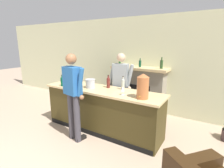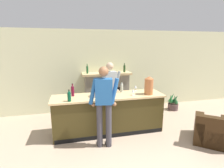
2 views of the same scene
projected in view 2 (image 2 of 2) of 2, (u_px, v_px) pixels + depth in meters
The scene contains 15 objects.
wall_back_panel at pixel (97, 71), 6.00m from camera, with size 12.00×0.07×2.75m.
bar_counter at pixel (109, 114), 4.54m from camera, with size 2.84×0.75×1.00m.
fireplace_stone at pixel (107, 92), 5.98m from camera, with size 1.63×0.52×1.66m.
armchair_black at pixel (212, 132), 4.07m from camera, with size 1.11×1.12×0.73m.
potted_plant_corner at pixel (173, 103), 6.18m from camera, with size 0.36×0.36×0.58m.
person_customer at pixel (104, 104), 3.76m from camera, with size 0.65×0.36×1.82m.
person_bartender at pixel (110, 90), 5.02m from camera, with size 0.65×0.36×1.77m.
copper_dispenser at pixel (149, 85), 4.48m from camera, with size 0.23×0.26×0.47m.
ice_bucket_steel at pixel (97, 93), 4.31m from camera, with size 0.23×0.23×0.20m.
wine_bottle_burgundy_dark at pixel (73, 90), 4.34m from camera, with size 0.08×0.08×0.32m.
wine_bottle_merlot_tall at pixel (69, 96), 3.93m from camera, with size 0.08×0.08×0.27m.
wine_bottle_cabernet_heavy at pixel (122, 87), 4.71m from camera, with size 0.07×0.07×0.30m.
wine_bottle_chardonnay_pale at pixel (109, 88), 4.59m from camera, with size 0.08×0.08×0.30m.
wine_glass_back_row at pixel (136, 87), 4.84m from camera, with size 0.07×0.07×0.16m.
wine_glass_by_dispenser at pixel (133, 91), 4.41m from camera, with size 0.08×0.08×0.17m.
Camera 2 is at (-0.88, -1.64, 2.24)m, focal length 28.00 mm.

